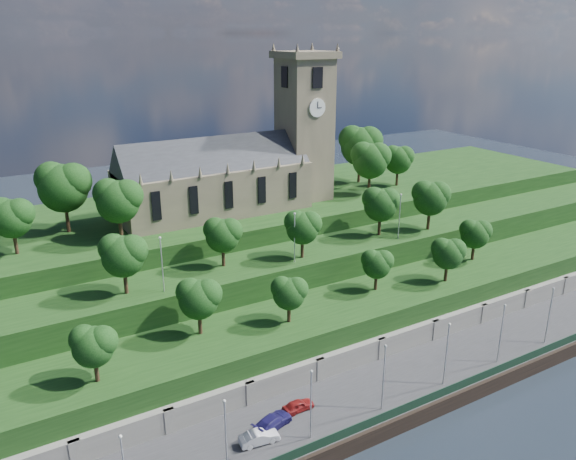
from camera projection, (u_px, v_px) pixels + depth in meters
ground at (407, 429)px, 66.10m from camera, size 320.00×320.00×0.00m
promenade at (376, 395)px, 70.65m from camera, size 160.00×12.00×2.00m
quay_wall at (408, 422)px, 65.69m from camera, size 160.00×0.50×2.20m
fence at (405, 408)px, 65.72m from camera, size 160.00×0.10×1.20m
retaining_wall at (348, 362)px, 75.02m from camera, size 160.00×2.10×5.00m
embankment_lower at (323, 333)px, 79.43m from camera, size 160.00×12.00×8.00m
embankment_upper at (284, 291)px, 87.73m from camera, size 160.00×10.00×12.00m
hilltop at (228, 241)px, 104.33m from camera, size 160.00×32.00×15.00m
church at (239, 166)px, 96.46m from camera, size 38.60×12.35×27.60m
trees_lower at (330, 275)px, 77.15m from camera, size 67.73×8.85×7.52m
trees_upper at (314, 218)px, 85.48m from camera, size 58.16×8.35×8.63m
trees_hilltop at (253, 168)px, 97.42m from camera, size 76.52×17.06×11.68m
lamp_posts_promenade at (384, 373)px, 64.87m from camera, size 60.36×0.36×8.69m
lamp_posts_upper at (295, 234)px, 81.82m from camera, size 40.36×0.36×7.68m
car_left at (298, 405)px, 66.05m from camera, size 3.96×1.62×1.35m
car_middle at (259, 437)px, 60.76m from camera, size 4.60×2.09×1.47m
car_right at (272, 422)px, 63.16m from camera, size 5.63×3.65×1.52m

